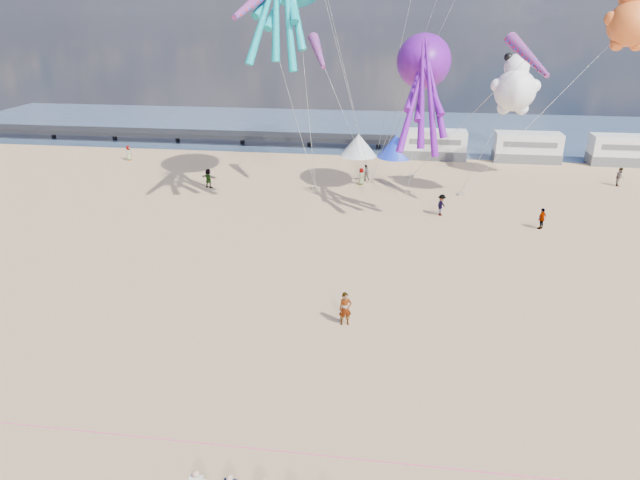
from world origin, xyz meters
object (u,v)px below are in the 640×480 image
(tent_blue, at_px, (396,146))
(windsock_right, at_px, (318,52))
(beachgoer_6, at_px, (361,176))
(beachgoer_3, at_px, (542,219))
(kite_octopus_purple, at_px, (424,61))
(motorhome_2, at_px, (624,150))
(sandbag_a, at_px, (316,189))
(beachgoer_7, at_px, (620,177))
(sandbag_d, at_px, (411,177))
(windsock_mid, at_px, (528,56))
(beachgoer_4, at_px, (208,178))
(sandbag_b, at_px, (408,192))
(beachgoer_0, at_px, (129,153))
(beachgoer_2, at_px, (441,205))
(motorhome_0, at_px, (434,144))
(motorhome_1, at_px, (527,147))
(sandbag_e, at_px, (371,181))
(tent_white, at_px, (358,145))
(kite_panda, at_px, (515,90))
(standing_person, at_px, (345,309))
(sandbag_c, at_px, (461,194))
(beachgoer_1, at_px, (366,173))
(kite_teddy_orange, at_px, (631,24))

(tent_blue, height_order, windsock_right, windsock_right)
(tent_blue, relative_size, beachgoer_6, 2.64)
(beachgoer_3, relative_size, kite_octopus_purple, 0.15)
(motorhome_2, height_order, sandbag_a, motorhome_2)
(beachgoer_7, distance_m, sandbag_d, 18.46)
(windsock_mid, bearing_deg, beachgoer_7, 15.46)
(beachgoer_6, relative_size, beachgoer_7, 0.91)
(beachgoer_4, xyz_separation_m, sandbag_b, (17.52, 0.64, -0.74))
(tent_blue, bearing_deg, beachgoer_0, -169.06)
(beachgoer_2, bearing_deg, motorhome_0, 25.82)
(motorhome_1, distance_m, sandbag_e, 18.62)
(tent_white, height_order, kite_panda, kite_panda)
(beachgoer_2, distance_m, beachgoer_4, 20.58)
(beachgoer_4, xyz_separation_m, beachgoer_7, (36.31, 5.69, -0.02))
(beachgoer_2, bearing_deg, tent_white, 49.38)
(sandbag_a, distance_m, windsock_right, 11.50)
(sandbag_b, relative_size, windsock_mid, 0.10)
(windsock_mid, bearing_deg, tent_white, 101.81)
(beachgoer_7, distance_m, windsock_right, 29.12)
(beachgoer_3, bearing_deg, motorhome_0, -116.19)
(motorhome_0, relative_size, standing_person, 3.76)
(beachgoer_0, bearing_deg, beachgoer_6, -99.80)
(kite_octopus_purple, relative_size, windsock_mid, 2.04)
(beachgoer_2, xyz_separation_m, sandbag_a, (-10.54, 5.27, -0.73))
(sandbag_b, relative_size, sandbag_c, 1.00)
(beachgoer_1, bearing_deg, tent_blue, -130.57)
(standing_person, relative_size, sandbag_e, 3.51)
(kite_panda, bearing_deg, windsock_right, -166.30)
(motorhome_2, relative_size, beachgoer_0, 4.23)
(motorhome_1, distance_m, tent_blue, 13.50)
(sandbag_c, bearing_deg, tent_white, 127.25)
(motorhome_0, distance_m, beachgoer_7, 18.01)
(tent_blue, distance_m, beachgoer_1, 9.90)
(tent_blue, xyz_separation_m, windsock_right, (-6.37, -13.71, 10.39))
(motorhome_2, bearing_deg, sandbag_c, -142.94)
(sandbag_e, xyz_separation_m, kite_teddy_orange, (19.91, 0.23, 13.56))
(sandbag_b, height_order, kite_teddy_orange, kite_teddy_orange)
(sandbag_a, height_order, kite_panda, kite_panda)
(beachgoer_6, distance_m, kite_teddy_orange, 24.45)
(beachgoer_6, distance_m, windsock_right, 11.73)
(tent_blue, bearing_deg, sandbag_b, -84.32)
(motorhome_2, bearing_deg, sandbag_b, -148.85)
(beachgoer_3, distance_m, kite_panda, 10.34)
(kite_panda, height_order, kite_teddy_orange, kite_teddy_orange)
(beachgoer_7, relative_size, sandbag_e, 3.34)
(motorhome_2, bearing_deg, sandbag_e, -157.87)
(beachgoer_3, bearing_deg, beachgoer_4, -58.44)
(beachgoer_2, bearing_deg, beachgoer_7, -31.17)
(beachgoer_7, bearing_deg, windsock_right, 114.67)
(beachgoer_0, relative_size, beachgoer_4, 0.91)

